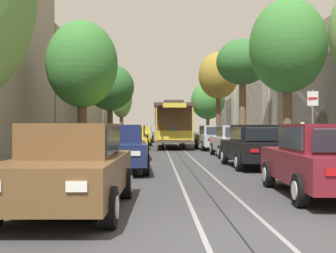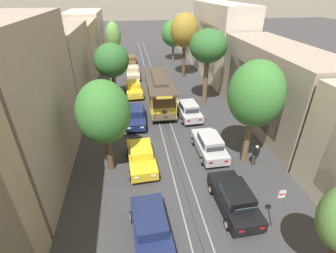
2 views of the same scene
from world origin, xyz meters
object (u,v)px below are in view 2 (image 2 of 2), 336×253
object	(u,v)px
parked_car_navy_second_left	(151,228)
street_tree_kerb_left_mid	(112,61)
street_tree_kerb_right_far	(173,34)
pedestrian_on_left_pavement	(256,154)
street_tree_kerb_left_second	(104,113)
street_tree_kerb_right_fourth	(185,31)
parked_car_silver_mid_right	(209,145)
parked_car_brown_far_left	(131,61)
parked_car_yellow_mid_left	(141,156)
cable_car_trolley	(159,90)
parked_car_yellow_fifth_left	(134,88)
street_tree_kerb_right_second	(256,95)
parked_car_navy_fourth_left	(136,116)
street_tree_kerb_left_fourth	(113,36)
street_tree_kerb_right_mid	(208,47)
parked_car_black_second_right	(234,198)
parked_car_silver_fourth_right	(188,110)
street_sign_post	(278,205)
parked_car_beige_sixth_left	(133,72)

from	to	relation	value
parked_car_navy_second_left	street_tree_kerb_left_mid	bearing A→B (deg)	97.11
street_tree_kerb_right_far	pedestrian_on_left_pavement	bearing A→B (deg)	-88.61
street_tree_kerb_left_second	street_tree_kerb_right_far	bearing A→B (deg)	71.65
street_tree_kerb_right_fourth	parked_car_silver_mid_right	bearing A→B (deg)	-95.99
parked_car_brown_far_left	street_tree_kerb_right_fourth	distance (m)	11.33
parked_car_yellow_mid_left	cable_car_trolley	xyz separation A→B (m)	(2.56, 10.38, 0.86)
parked_car_yellow_fifth_left	parked_car_yellow_mid_left	bearing A→B (deg)	-89.75
pedestrian_on_left_pavement	parked_car_yellow_mid_left	bearing A→B (deg)	171.00
street_tree_kerb_right_second	parked_car_yellow_fifth_left	bearing A→B (deg)	118.26
parked_car_navy_second_left	parked_car_yellow_mid_left	bearing A→B (deg)	91.12
parked_car_navy_second_left	street_tree_kerb_right_fourth	world-z (taller)	street_tree_kerb_right_fourth
parked_car_navy_fourth_left	street_tree_kerb_right_far	world-z (taller)	street_tree_kerb_right_far
street_tree_kerb_left_fourth	street_tree_kerb_right_mid	bearing A→B (deg)	-59.14
parked_car_navy_second_left	parked_car_brown_far_left	bearing A→B (deg)	90.39
parked_car_navy_fourth_left	street_tree_kerb_left_mid	distance (m)	7.31
parked_car_yellow_fifth_left	street_tree_kerb_left_second	world-z (taller)	street_tree_kerb_left_second
parked_car_navy_second_left	street_tree_kerb_left_second	distance (m)	7.43
parked_car_brown_far_left	street_tree_kerb_right_far	xyz separation A→B (m)	(7.43, 2.40, 3.67)
parked_car_silver_mid_right	cable_car_trolley	bearing A→B (deg)	105.48
parked_car_navy_fourth_left	street_tree_kerb_right_far	xyz separation A→B (m)	(7.47, 22.17, 3.67)
parked_car_black_second_right	street_tree_kerb_left_fourth	size ratio (longest dim) A/B	0.65
street_tree_kerb_left_mid	parked_car_silver_fourth_right	bearing A→B (deg)	-37.26
parked_car_brown_far_left	pedestrian_on_left_pavement	xyz separation A→B (m)	(8.15, -27.45, 0.17)
parked_car_navy_second_left	street_tree_kerb_left_fourth	size ratio (longest dim) A/B	0.66
street_tree_kerb_left_second	street_tree_kerb_right_far	world-z (taller)	street_tree_kerb_right_far
parked_car_silver_fourth_right	street_tree_kerb_left_mid	world-z (taller)	street_tree_kerb_left_mid
parked_car_yellow_fifth_left	street_sign_post	xyz separation A→B (m)	(6.66, -20.03, 0.91)
parked_car_navy_second_left	street_tree_kerb_left_mid	xyz separation A→B (m)	(-2.31, 18.48, 3.70)
parked_car_black_second_right	street_tree_kerb_left_second	size ratio (longest dim) A/B	0.67
street_tree_kerb_right_mid	street_tree_kerb_right_far	size ratio (longest dim) A/B	1.18
parked_car_navy_second_left	parked_car_yellow_fifth_left	distance (m)	19.68
parked_car_yellow_mid_left	cable_car_trolley	bearing A→B (deg)	76.13
parked_car_navy_fourth_left	parked_car_silver_mid_right	distance (m)	7.89
parked_car_beige_sixth_left	cable_car_trolley	world-z (taller)	cable_car_trolley
parked_car_black_second_right	cable_car_trolley	xyz separation A→B (m)	(-2.47, 15.23, 0.86)
parked_car_yellow_fifth_left	street_tree_kerb_right_second	distance (m)	16.72
parked_car_black_second_right	street_tree_kerb_right_mid	bearing A→B (deg)	80.21
parked_car_navy_fourth_left	street_tree_kerb_left_fourth	bearing A→B (deg)	96.56
parked_car_navy_second_left	parked_car_silver_fourth_right	bearing A→B (deg)	69.26
parked_car_yellow_fifth_left	street_tree_kerb_right_fourth	bearing A→B (deg)	38.98
parked_car_silver_fourth_right	street_tree_kerb_right_far	world-z (taller)	street_tree_kerb_right_far
street_tree_kerb_right_mid	parked_car_navy_second_left	bearing A→B (deg)	-114.82
parked_car_brown_far_left	street_tree_kerb_right_far	bearing A→B (deg)	17.93
parked_car_yellow_fifth_left	street_tree_kerb_right_mid	xyz separation A→B (m)	(7.67, -3.49, 5.28)
parked_car_yellow_fifth_left	parked_car_black_second_right	xyz separation A→B (m)	(5.09, -18.44, 0.00)
parked_car_brown_far_left	parked_car_silver_fourth_right	size ratio (longest dim) A/B	1.00
parked_car_black_second_right	parked_car_silver_fourth_right	world-z (taller)	same
parked_car_black_second_right	parked_car_silver_mid_right	world-z (taller)	same
parked_car_black_second_right	cable_car_trolley	size ratio (longest dim) A/B	0.48
parked_car_brown_far_left	pedestrian_on_left_pavement	distance (m)	28.64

